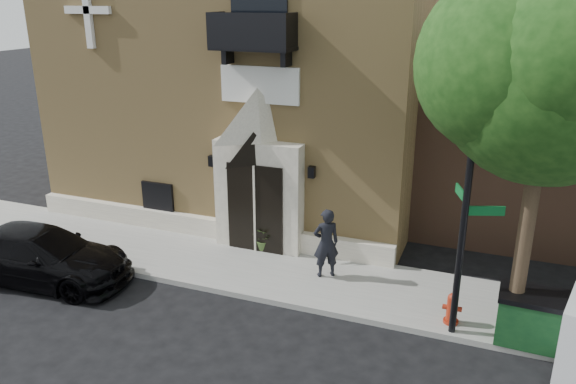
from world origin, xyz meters
The scene contains 10 objects.
ground centered at (0.00, 0.00, 0.00)m, with size 120.00×120.00×0.00m, color black.
sidewalk centered at (1.00, 1.50, 0.07)m, with size 42.00×3.00×0.15m, color gray.
church centered at (-2.99, 7.95, 4.63)m, with size 12.20×11.01×9.30m.
street_tree_left centered at (6.03, 0.35, 5.87)m, with size 4.97×4.38×7.77m.
black_sedan centered at (-5.68, -0.98, 0.72)m, with size 2.01×4.95×1.44m, color black.
street_sign centered at (4.80, 0.23, 2.95)m, with size 1.06×0.85×5.57m.
fire_hydrant centered at (4.73, 0.54, 0.52)m, with size 0.43×0.34×0.75m.
dumpster centered at (6.53, 0.41, 0.73)m, with size 1.77×1.05×1.14m.
planter centered at (-0.78, 2.58, 0.50)m, with size 0.63×0.55×0.70m, color #415B29.
pedestrian_near centered at (1.37, 1.70, 1.09)m, with size 0.69×0.45×1.89m, color black.
Camera 1 is at (5.26, -11.14, 7.21)m, focal length 35.00 mm.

